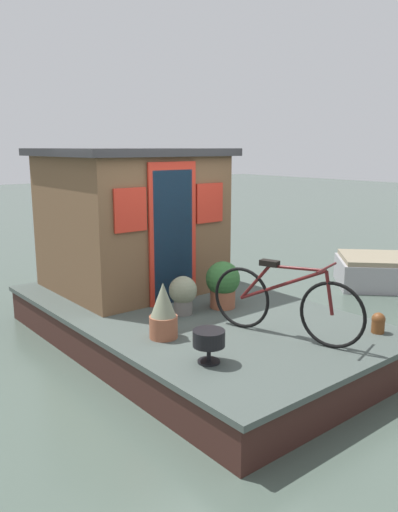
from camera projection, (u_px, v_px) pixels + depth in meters
ground_plane at (189, 343)px, 6.50m from camera, size 60.00×60.00×0.00m
houseboat_deck at (189, 326)px, 6.45m from camera, size 4.88×2.81×0.47m
houseboat_cabin at (131, 218)px, 7.20m from camera, size 2.17×2.24×1.96m
bicycle at (284, 302)px, 5.34m from camera, size 1.67×0.62×0.83m
potted_plant_sage at (223, 283)px, 6.36m from camera, size 0.43×0.43×0.59m
potted_plant_geranium at (163, 312)px, 5.34m from camera, size 0.30×0.30×0.60m
potted_plant_succulent at (183, 293)px, 6.12m from camera, size 0.34×0.34×0.47m
charcoal_grill at (209, 340)px, 4.73m from camera, size 0.30×0.30×0.32m
mooring_bollard at (378, 322)px, 5.52m from camera, size 0.15×0.15×0.23m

